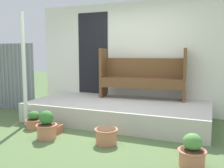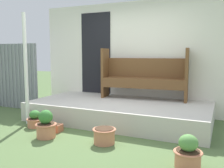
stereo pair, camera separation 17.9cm
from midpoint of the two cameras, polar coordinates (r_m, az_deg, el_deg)
name	(u,v)px [view 1 (the left image)]	position (r m, az deg, el deg)	size (l,w,h in m)	color
ground_plane	(99,132)	(4.54, -4.12, -10.95)	(24.00, 24.00, 0.00)	#516B3D
porch_slab	(118,111)	(5.25, 0.38, -6.23)	(3.67, 1.77, 0.39)	beige
house_wall	(130,57)	(5.99, 3.29, 6.10)	(4.87, 0.08, 2.60)	white
support_post	(24,69)	(5.14, -20.41, 3.13)	(0.07, 0.07, 2.18)	white
bench	(142,74)	(5.58, 5.99, 2.24)	(1.91, 0.56, 1.12)	brown
flower_pot_left	(34,121)	(4.99, -18.42, -7.93)	(0.32, 0.32, 0.32)	tan
flower_pot_middle	(47,126)	(4.32, -15.90, -9.29)	(0.35, 0.35, 0.47)	tan
flower_pot_right	(106,135)	(3.95, -2.65, -11.62)	(0.37, 0.37, 0.25)	tan
flower_pot_far_right	(192,152)	(3.32, 16.33, -14.70)	(0.36, 0.36, 0.42)	tan
planter_box_rect	(51,128)	(4.69, -14.75, -9.66)	(0.40, 0.17, 0.14)	#B76647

